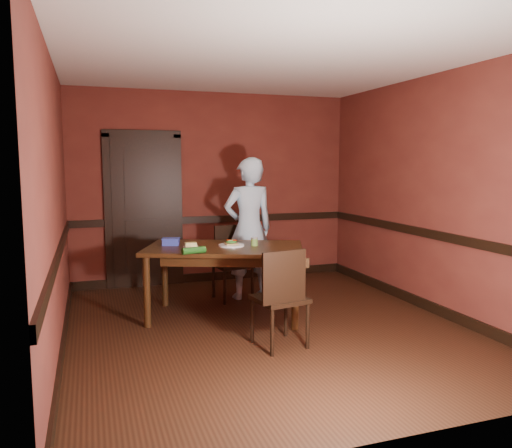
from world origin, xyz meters
TOP-DOWN VIEW (x-y plane):
  - floor at (0.00, 0.00)m, footprint 4.00×4.50m
  - ceiling at (0.00, 0.00)m, footprint 4.00×4.50m
  - wall_back at (0.00, 2.25)m, footprint 4.00×0.02m
  - wall_front at (0.00, -2.25)m, footprint 4.00×0.02m
  - wall_left at (-2.00, 0.00)m, footprint 0.02×4.50m
  - wall_right at (2.00, 0.00)m, footprint 0.02×4.50m
  - dado_back at (0.00, 2.23)m, footprint 4.00×0.03m
  - dado_left at (-1.99, 0.00)m, footprint 0.03×4.50m
  - dado_right at (1.99, 0.00)m, footprint 0.03×4.50m
  - baseboard_back at (0.00, 2.23)m, footprint 4.00×0.03m
  - baseboard_left at (-1.99, 0.00)m, footprint 0.03×4.50m
  - baseboard_right at (1.99, 0.00)m, footprint 0.03×4.50m
  - door at (-1.00, 2.22)m, footprint 1.05×0.07m
  - dining_table at (-0.32, 0.50)m, footprint 1.93×1.51m
  - chair_far at (-0.04, 1.17)m, footprint 0.48×0.48m
  - chair_near at (-0.06, -0.52)m, footprint 0.51×0.51m
  - person at (0.18, 1.18)m, footprint 0.67×0.46m
  - sandwich_plate at (-0.24, 0.50)m, footprint 0.28×0.28m
  - sauce_jar at (0.01, 0.44)m, footprint 0.08×0.08m
  - cheese_saucer at (-0.68, 0.57)m, footprint 0.16×0.16m
  - food_tub at (-0.86, 0.77)m, footprint 0.22×0.18m
  - wrapped_veg at (-0.73, 0.17)m, footprint 0.26×0.12m

SIDE VIEW (x-z plane):
  - floor at x=0.00m, z-range -0.01..0.01m
  - baseboard_back at x=0.00m, z-range 0.00..0.12m
  - baseboard_left at x=-1.99m, z-range 0.00..0.12m
  - baseboard_right at x=1.99m, z-range 0.00..0.12m
  - dining_table at x=-0.32m, z-range 0.00..0.80m
  - chair_far at x=-0.04m, z-range 0.00..0.92m
  - chair_near at x=-0.06m, z-range 0.00..0.94m
  - sandwich_plate at x=-0.24m, z-range 0.78..0.85m
  - cheese_saucer at x=-0.68m, z-range 0.79..0.84m
  - wrapped_veg at x=-0.73m, z-range 0.80..0.87m
  - food_tub at x=-0.86m, z-range 0.80..0.88m
  - sauce_jar at x=0.01m, z-range 0.80..0.89m
  - person at x=0.18m, z-range 0.00..1.78m
  - dado_back at x=0.00m, z-range 0.85..0.95m
  - dado_left at x=-1.99m, z-range 0.85..0.95m
  - dado_right at x=1.99m, z-range 0.85..0.95m
  - door at x=-1.00m, z-range -0.01..2.19m
  - wall_back at x=0.00m, z-range 0.00..2.70m
  - wall_front at x=0.00m, z-range 0.00..2.70m
  - wall_left at x=-2.00m, z-range 0.00..2.70m
  - wall_right at x=2.00m, z-range 0.00..2.70m
  - ceiling at x=0.00m, z-range 2.70..2.71m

